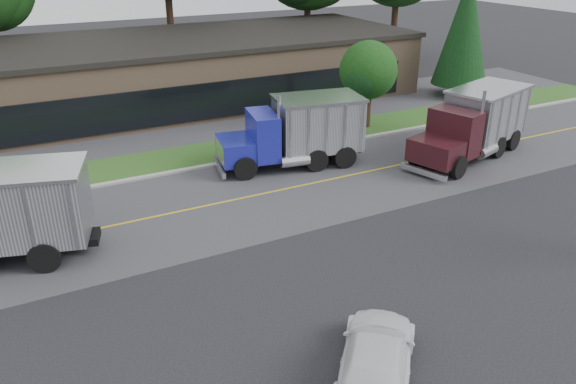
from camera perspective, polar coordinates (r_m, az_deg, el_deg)
name	(u,v)px	position (r m, az deg, el deg)	size (l,w,h in m)	color
ground	(374,303)	(18.04, 8.71, -11.13)	(140.00, 140.00, 0.00)	#2E2E32
road	(255,196)	(24.81, -3.38, -0.39)	(60.00, 8.00, 0.02)	#4E4E52
center_line	(255,196)	(24.81, -3.38, -0.39)	(60.00, 0.12, 0.01)	gold
curb	(220,165)	(28.40, -6.88, 2.78)	(60.00, 0.30, 0.12)	#9E9E99
grass_verge	(208,153)	(29.98, -8.12, 3.90)	(60.00, 3.40, 0.03)	#305C1F
far_parking	(179,127)	(34.50, -10.98, 6.46)	(60.00, 7.00, 0.02)	#4E4E52
strip_mall	(179,71)	(40.10, -11.04, 11.93)	(32.00, 12.00, 4.00)	#927359
evergreen_right	(465,27)	(41.87, 17.54, 15.66)	(3.82, 3.82, 8.68)	#382619
tree_verge	(369,73)	(33.57, 8.19, 11.89)	(3.57, 3.36, 5.10)	#382619
dump_truck_blue	(299,130)	(27.66, 1.10, 6.33)	(7.38, 3.78, 3.36)	black
dump_truck_maroon	(475,122)	(30.48, 18.47, 6.80)	(8.20, 4.67, 3.36)	black
rally_car	(376,359)	(15.03, 8.96, -16.38)	(1.85, 4.56, 1.32)	white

